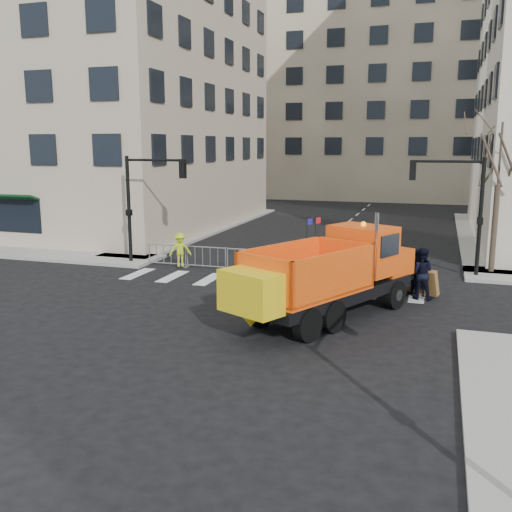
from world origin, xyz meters
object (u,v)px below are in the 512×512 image
(cop_c, at_px, (415,272))
(worker, at_px, (180,250))
(plow_truck, at_px, (328,273))
(cop_b, at_px, (421,273))
(cop_a, at_px, (420,275))
(newspaper_box, at_px, (370,264))

(cop_c, distance_m, worker, 11.12)
(cop_c, bearing_deg, plow_truck, 19.89)
(cop_b, relative_size, cop_c, 1.07)
(cop_a, distance_m, cop_c, 0.30)
(cop_c, bearing_deg, newspaper_box, -84.37)
(worker, xyz_separation_m, newspaper_box, (8.99, 0.67, -0.27))
(cop_b, bearing_deg, cop_c, -66.68)
(plow_truck, bearing_deg, cop_c, -6.70)
(cop_b, bearing_deg, newspaper_box, -50.01)
(plow_truck, xyz_separation_m, cop_a, (2.92, 3.95, -0.73))
(plow_truck, distance_m, worker, 10.09)
(cop_a, relative_size, cop_c, 0.95)
(cop_a, distance_m, cop_b, 0.32)
(plow_truck, relative_size, worker, 5.86)
(worker, distance_m, newspaper_box, 9.02)
(cop_a, bearing_deg, cop_c, -80.77)
(cop_b, xyz_separation_m, cop_c, (-0.22, 0.53, -0.07))
(newspaper_box, bearing_deg, cop_c, -44.41)
(cop_c, relative_size, worker, 1.17)
(cop_a, relative_size, cop_b, 0.88)
(newspaper_box, bearing_deg, plow_truck, -93.34)
(cop_b, height_order, newspaper_box, cop_b)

